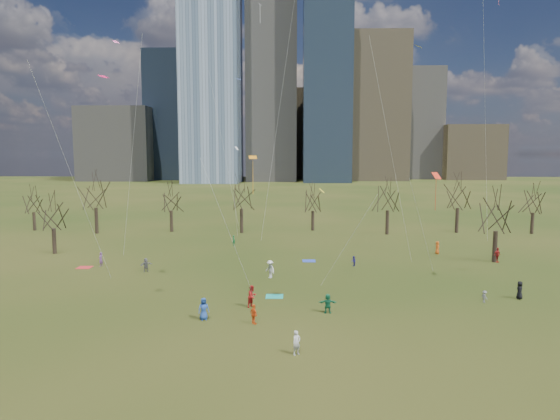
{
  "coord_description": "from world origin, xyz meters",
  "views": [
    {
      "loc": [
        1.13,
        -42.17,
        13.07
      ],
      "look_at": [
        0.0,
        12.0,
        7.0
      ],
      "focal_mm": 32.0,
      "sensor_mm": 36.0,
      "label": 1
    }
  ],
  "objects_px": {
    "person_1": "(297,343)",
    "person_2": "(252,296)",
    "blanket_teal": "(274,296)",
    "blanket_navy": "(309,261)",
    "blanket_crimson": "(85,267)",
    "person_0": "(204,309)",
    "person_4": "(254,314)"
  },
  "relations": [
    {
      "from": "blanket_navy",
      "to": "person_4",
      "type": "xyz_separation_m",
      "value": [
        -5.11,
        -23.08,
        0.77
      ]
    },
    {
      "from": "blanket_crimson",
      "to": "person_4",
      "type": "bearing_deg",
      "value": -41.96
    },
    {
      "from": "person_1",
      "to": "blanket_crimson",
      "type": "bearing_deg",
      "value": 97.34
    },
    {
      "from": "blanket_crimson",
      "to": "person_0",
      "type": "xyz_separation_m",
      "value": [
        17.01,
        -17.98,
        0.88
      ]
    },
    {
      "from": "blanket_teal",
      "to": "person_0",
      "type": "distance_m",
      "value": 8.6
    },
    {
      "from": "blanket_navy",
      "to": "blanket_crimson",
      "type": "height_order",
      "value": "same"
    },
    {
      "from": "blanket_teal",
      "to": "person_1",
      "type": "bearing_deg",
      "value": -82.04
    },
    {
      "from": "person_1",
      "to": "person_2",
      "type": "relative_size",
      "value": 0.85
    },
    {
      "from": "blanket_teal",
      "to": "blanket_navy",
      "type": "xyz_separation_m",
      "value": [
        3.75,
        15.51,
        0.0
      ]
    },
    {
      "from": "blanket_crimson",
      "to": "person_0",
      "type": "distance_m",
      "value": 24.77
    },
    {
      "from": "person_1",
      "to": "person_4",
      "type": "height_order",
      "value": "person_1"
    },
    {
      "from": "person_1",
      "to": "person_4",
      "type": "bearing_deg",
      "value": 81.89
    },
    {
      "from": "blanket_navy",
      "to": "person_4",
      "type": "distance_m",
      "value": 23.65
    },
    {
      "from": "person_0",
      "to": "blanket_crimson",
      "type": "bearing_deg",
      "value": 111.33
    },
    {
      "from": "blanket_crimson",
      "to": "person_0",
      "type": "height_order",
      "value": "person_0"
    },
    {
      "from": "blanket_crimson",
      "to": "person_4",
      "type": "xyz_separation_m",
      "value": [
        21.06,
        -18.93,
        0.77
      ]
    },
    {
      "from": "blanket_navy",
      "to": "person_2",
      "type": "height_order",
      "value": "person_2"
    },
    {
      "from": "person_1",
      "to": "person_2",
      "type": "distance_m",
      "value": 10.77
    },
    {
      "from": "blanket_crimson",
      "to": "person_2",
      "type": "height_order",
      "value": "person_2"
    },
    {
      "from": "blanket_teal",
      "to": "person_2",
      "type": "relative_size",
      "value": 0.84
    },
    {
      "from": "person_0",
      "to": "person_1",
      "type": "height_order",
      "value": "person_0"
    },
    {
      "from": "person_2",
      "to": "person_4",
      "type": "bearing_deg",
      "value": -137.72
    },
    {
      "from": "person_4",
      "to": "person_0",
      "type": "bearing_deg",
      "value": 42.35
    },
    {
      "from": "blanket_navy",
      "to": "person_0",
      "type": "bearing_deg",
      "value": -112.48
    },
    {
      "from": "blanket_teal",
      "to": "blanket_navy",
      "type": "height_order",
      "value": "same"
    },
    {
      "from": "blanket_teal",
      "to": "person_4",
      "type": "bearing_deg",
      "value": -100.14
    },
    {
      "from": "person_4",
      "to": "blanket_navy",
      "type": "bearing_deg",
      "value": -46.97
    },
    {
      "from": "person_1",
      "to": "person_4",
      "type": "relative_size",
      "value": 1.03
    },
    {
      "from": "person_1",
      "to": "person_2",
      "type": "xyz_separation_m",
      "value": [
        -3.68,
        10.12,
        0.15
      ]
    },
    {
      "from": "person_4",
      "to": "person_1",
      "type": "bearing_deg",
      "value": 174.52
    },
    {
      "from": "blanket_teal",
      "to": "person_2",
      "type": "distance_m",
      "value": 3.86
    },
    {
      "from": "blanket_navy",
      "to": "person_1",
      "type": "bearing_deg",
      "value": -93.72
    }
  ]
}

